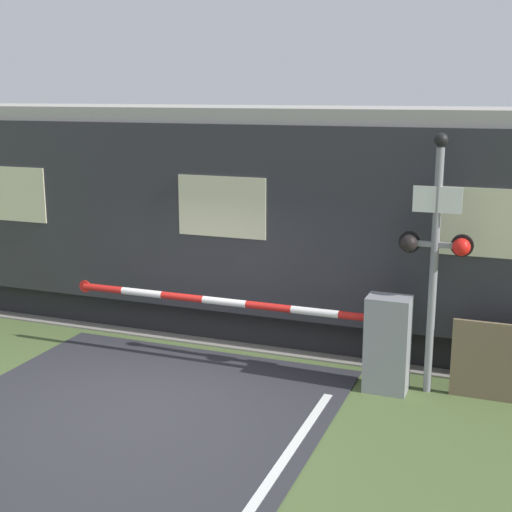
% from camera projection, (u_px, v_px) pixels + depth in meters
% --- Properties ---
extents(ground_plane, '(80.00, 80.00, 0.00)m').
position_uv_depth(ground_plane, '(151.00, 400.00, 9.73)').
color(ground_plane, '#4C6033').
extents(track_bed, '(36.00, 3.20, 0.13)m').
position_uv_depth(track_bed, '(252.00, 318.00, 13.18)').
color(track_bed, gray).
rests_on(track_bed, ground_plane).
extents(train, '(14.94, 3.06, 3.86)m').
position_uv_depth(train, '(256.00, 214.00, 12.71)').
color(train, black).
rests_on(train, ground_plane).
extents(crossing_barrier, '(5.33, 0.44, 1.37)m').
position_uv_depth(crossing_barrier, '(362.00, 337.00, 10.02)').
color(crossing_barrier, gray).
rests_on(crossing_barrier, ground_plane).
extents(signal_post, '(0.99, 0.26, 3.59)m').
position_uv_depth(signal_post, '(435.00, 249.00, 9.57)').
color(signal_post, gray).
rests_on(signal_post, ground_plane).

